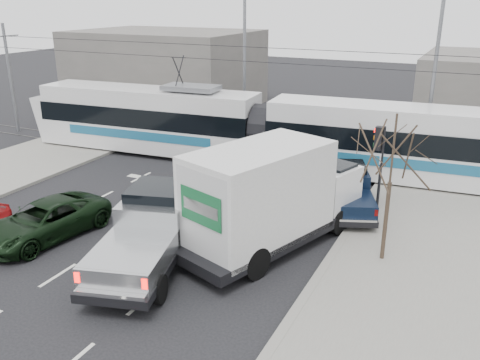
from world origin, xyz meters
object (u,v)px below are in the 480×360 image
at_px(street_lamp_far, 242,55).
at_px(green_car, 45,221).
at_px(box_truck, 272,198).
at_px(navy_pickup, 348,190).
at_px(bare_tree, 393,156).
at_px(tram, 263,130).
at_px(silver_pickup, 152,228).
at_px(traffic_signal, 379,151).
at_px(street_lamp_near, 431,69).

bearing_deg(street_lamp_far, green_car, -89.80).
distance_m(box_truck, navy_pickup, 4.81).
bearing_deg(bare_tree, navy_pickup, 119.82).
bearing_deg(box_truck, navy_pickup, 88.28).
height_order(box_truck, green_car, box_truck).
height_order(tram, navy_pickup, tram).
xyz_separation_m(silver_pickup, box_truck, (3.25, 2.68, 0.71)).
height_order(traffic_signal, navy_pickup, traffic_signal).
bearing_deg(street_lamp_near, bare_tree, -88.58).
distance_m(traffic_signal, green_car, 13.19).
distance_m(traffic_signal, street_lamp_near, 7.91).
distance_m(box_truck, green_car, 8.50).
height_order(silver_pickup, navy_pickup, silver_pickup).
relative_size(street_lamp_far, silver_pickup, 1.30).
height_order(bare_tree, silver_pickup, bare_tree).
xyz_separation_m(tram, navy_pickup, (5.72, -4.17, -1.00)).
relative_size(tram, green_car, 5.42).
bearing_deg(street_lamp_near, traffic_signal, -96.41).
bearing_deg(tram, silver_pickup, -90.67).
distance_m(street_lamp_near, tram, 8.97).
height_order(street_lamp_near, navy_pickup, street_lamp_near).
bearing_deg(traffic_signal, navy_pickup, -172.43).
bearing_deg(street_lamp_far, street_lamp_near, -9.87).
relative_size(traffic_signal, tram, 0.13).
height_order(street_lamp_far, green_car, street_lamp_far).
xyz_separation_m(bare_tree, street_lamp_near, (-0.29, 11.50, 1.32)).
bearing_deg(silver_pickup, navy_pickup, 39.37).
xyz_separation_m(traffic_signal, street_lamp_far, (-10.66, 9.50, 2.37)).
distance_m(silver_pickup, green_car, 4.64).
bearing_deg(traffic_signal, street_lamp_near, 83.59).
relative_size(street_lamp_far, tram, 0.33).
bearing_deg(traffic_signal, green_car, -144.39).
xyz_separation_m(silver_pickup, navy_pickup, (4.91, 7.08, -0.24)).
xyz_separation_m(traffic_signal, green_car, (-10.60, -7.59, -2.05)).
distance_m(street_lamp_far, box_truck, 16.44).
relative_size(tram, navy_pickup, 5.61).
bearing_deg(bare_tree, box_truck, -171.89).
relative_size(bare_tree, box_truck, 0.62).
relative_size(tram, box_truck, 3.34).
relative_size(street_lamp_near, box_truck, 1.11).
relative_size(navy_pickup, green_car, 0.97).
bearing_deg(tram, street_lamp_far, 120.38).
xyz_separation_m(traffic_signal, tram, (-6.80, 4.03, -0.79)).
distance_m(traffic_signal, tram, 7.94).
relative_size(street_lamp_far, box_truck, 1.11).
relative_size(street_lamp_far, navy_pickup, 1.87).
relative_size(bare_tree, tram, 0.19).
bearing_deg(box_truck, bare_tree, 27.10).
height_order(bare_tree, traffic_signal, bare_tree).
relative_size(bare_tree, navy_pickup, 1.04).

